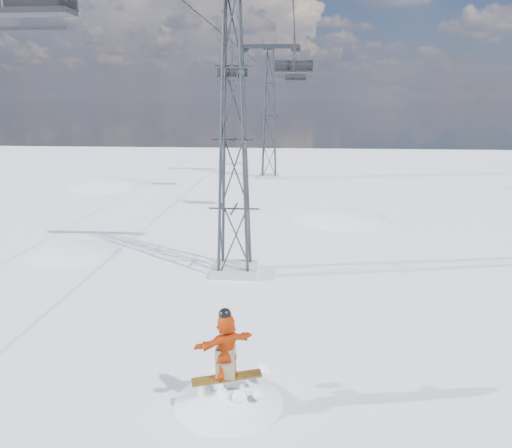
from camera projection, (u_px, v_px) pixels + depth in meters
The scene contains 8 objects.
ground at pixel (168, 376), 13.13m from camera, with size 120.00×120.00×0.00m, color white.
snow_terrain at pixel (183, 333), 36.40m from camera, with size 39.00×37.00×22.00m.
lift_tower_near at pixel (233, 141), 19.44m from camera, with size 5.20×1.80×11.43m.
lift_tower_far at pixel (269, 116), 43.58m from camera, with size 5.20×1.80×11.43m.
haul_cables at pixel (257, 31), 29.21m from camera, with size 4.46×51.00×0.06m.
lift_chair_mid at pixel (294, 67), 27.76m from camera, with size 2.15×0.62×2.67m.
lift_chair_far at pixel (232, 74), 35.24m from camera, with size 2.16×0.62×2.67m.
lift_chair_extra at pixel (296, 78), 47.88m from camera, with size 1.99×0.57×2.47m.
Camera 1 is at (3.29, -11.50, 7.14)m, focal length 35.00 mm.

